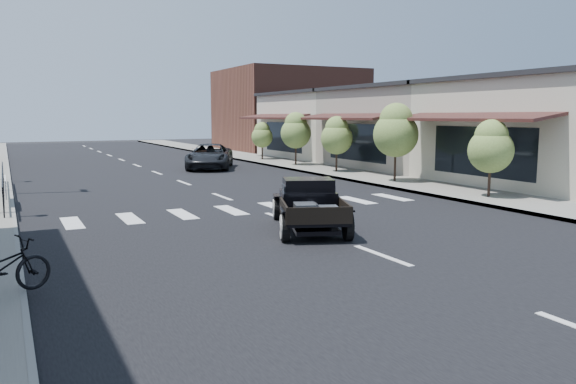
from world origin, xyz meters
name	(u,v)px	position (x,y,z in m)	size (l,w,h in m)	color
ground	(314,231)	(0.00, 0.00, 0.00)	(120.00, 120.00, 0.00)	black
road	(167,177)	(0.00, 15.00, 0.01)	(14.00, 80.00, 0.02)	black
road_markings	(198,188)	(0.00, 10.00, 0.00)	(12.00, 60.00, 0.06)	silver
sidewalk_right	(314,168)	(8.50, 15.00, 0.07)	(3.00, 80.00, 0.15)	gray
storefront_near	(565,134)	(15.00, 4.00, 2.25)	(10.00, 9.00, 4.50)	beige
storefront_mid	(428,129)	(15.00, 13.00, 2.25)	(10.00, 9.00, 4.50)	#9E9284
storefront_far	(345,127)	(15.00, 22.00, 2.25)	(10.00, 9.00, 4.50)	beige
far_building_right	(289,111)	(15.50, 32.00, 3.50)	(11.00, 10.00, 7.00)	brown
railing	(3,182)	(-7.30, 10.00, 0.65)	(0.08, 10.00, 1.00)	black
banner	(6,194)	(-7.22, 8.00, 0.45)	(0.04, 2.20, 0.60)	silver
small_tree_a	(490,160)	(8.30, 1.91, 1.48)	(1.59, 1.59, 2.66)	olive
small_tree_b	(396,144)	(8.30, 7.38, 1.81)	(1.99, 1.99, 3.32)	olive
small_tree_c	(337,145)	(8.30, 12.32, 1.53)	(1.66, 1.66, 2.76)	olive
small_tree_d	(296,139)	(8.30, 16.92, 1.65)	(1.80, 1.80, 2.99)	olive
small_tree_e	(262,141)	(8.30, 21.79, 1.34)	(1.43, 1.43, 2.38)	olive
hotrod_pickup	(309,204)	(-0.04, 0.22, 0.70)	(1.88, 4.03, 1.40)	black
second_car	(210,157)	(3.31, 18.02, 0.71)	(2.36, 5.12, 1.42)	black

